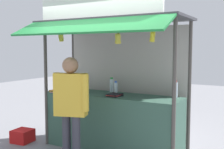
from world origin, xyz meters
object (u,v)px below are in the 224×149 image
at_px(water_bottle_front_right, 112,85).
at_px(water_bottle_far_right, 175,89).
at_px(plastic_crate, 23,136).
at_px(magazine_stack_right, 114,95).
at_px(banana_bunch_leftmost, 118,39).
at_px(magazine_stack_front_left, 58,91).
at_px(water_bottle_back_right, 116,88).
at_px(banana_bunch_inner_left, 153,36).
at_px(banana_bunch_rightmost, 61,37).
at_px(vendor_person, 71,102).

height_order(water_bottle_front_right, water_bottle_far_right, water_bottle_far_right).
bearing_deg(plastic_crate, magazine_stack_right, 11.58).
bearing_deg(banana_bunch_leftmost, water_bottle_front_right, 126.36).
bearing_deg(magazine_stack_front_left, water_bottle_far_right, 15.03).
height_order(water_bottle_back_right, banana_bunch_inner_left, banana_bunch_inner_left).
bearing_deg(banana_bunch_rightmost, magazine_stack_right, 19.73).
xyz_separation_m(water_bottle_front_right, banana_bunch_rightmost, (-0.59, -0.70, 0.86)).
bearing_deg(banana_bunch_rightmost, banana_bunch_inner_left, 0.04).
xyz_separation_m(banana_bunch_leftmost, banana_bunch_inner_left, (0.56, 0.00, 0.02)).
bearing_deg(plastic_crate, magazine_stack_front_left, 17.90).
bearing_deg(vendor_person, banana_bunch_inner_left, -174.04).
relative_size(water_bottle_front_right, banana_bunch_leftmost, 0.93).
height_order(banana_bunch_rightmost, banana_bunch_inner_left, same).
xyz_separation_m(water_bottle_front_right, vendor_person, (-0.00, -1.20, -0.11)).
xyz_separation_m(magazine_stack_right, magazine_stack_front_left, (-1.11, -0.14, 0.00)).
distance_m(water_bottle_front_right, banana_bunch_leftmost, 1.20).
bearing_deg(magazine_stack_front_left, magazine_stack_right, 7.43).
height_order(water_bottle_far_right, banana_bunch_inner_left, banana_bunch_inner_left).
distance_m(banana_bunch_rightmost, banana_bunch_leftmost, 1.11).
relative_size(magazine_stack_front_left, banana_bunch_rightmost, 1.13).
xyz_separation_m(magazine_stack_front_left, vendor_person, (0.82, -0.66, -0.01)).
bearing_deg(magazine_stack_front_left, plastic_crate, -162.10).
xyz_separation_m(magazine_stack_right, vendor_person, (-0.29, -0.81, -0.01)).
relative_size(banana_bunch_rightmost, plastic_crate, 0.70).
height_order(water_bottle_back_right, vendor_person, vendor_person).
height_order(magazine_stack_front_left, banana_bunch_rightmost, banana_bunch_rightmost).
height_order(magazine_stack_front_left, banana_bunch_inner_left, banana_bunch_inner_left).
relative_size(water_bottle_back_right, magazine_stack_front_left, 0.84).
relative_size(water_bottle_back_right, vendor_person, 0.14).
height_order(water_bottle_front_right, banana_bunch_leftmost, banana_bunch_leftmost).
distance_m(magazine_stack_front_left, banana_bunch_inner_left, 2.13).
bearing_deg(magazine_stack_right, water_bottle_far_right, 23.55).
relative_size(magazine_stack_right, vendor_person, 0.17).
height_order(water_bottle_far_right, banana_bunch_rightmost, banana_bunch_rightmost).
xyz_separation_m(banana_bunch_inner_left, plastic_crate, (-2.60, -0.06, -1.84)).
relative_size(water_bottle_far_right, banana_bunch_inner_left, 1.06).
bearing_deg(water_bottle_front_right, water_bottle_far_right, 0.33).
xyz_separation_m(water_bottle_front_right, banana_bunch_leftmost, (0.52, -0.70, 0.82)).
distance_m(magazine_stack_right, banana_bunch_rightmost, 1.34).
distance_m(banana_bunch_leftmost, vendor_person, 1.18).
distance_m(magazine_stack_front_left, vendor_person, 1.06).
bearing_deg(vendor_person, magazine_stack_front_left, -57.47).
bearing_deg(banana_bunch_leftmost, banana_bunch_inner_left, 0.24).
bearing_deg(magazine_stack_front_left, water_bottle_back_right, 21.06).
xyz_separation_m(water_bottle_front_right, water_bottle_far_right, (1.20, 0.01, 0.01)).
bearing_deg(banana_bunch_inner_left, banana_bunch_leftmost, -179.76).
bearing_deg(magazine_stack_right, magazine_stack_front_left, -172.57).
bearing_deg(banana_bunch_rightmost, magazine_stack_front_left, 145.17).
bearing_deg(magazine_stack_right, water_bottle_front_right, 125.76).
bearing_deg(water_bottle_far_right, magazine_stack_right, -156.45).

